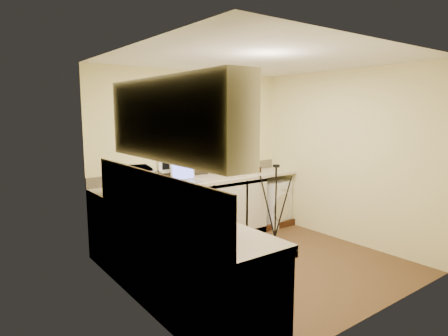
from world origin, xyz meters
TOP-DOWN VIEW (x-y plane):
  - floor at (0.00, 0.00)m, footprint 3.20×3.20m
  - ceiling at (0.00, 0.00)m, footprint 3.20×3.20m
  - wall_back at (0.00, 1.50)m, footprint 3.20×0.00m
  - wall_front at (0.00, -1.50)m, footprint 3.20×0.00m
  - wall_left at (-1.60, 0.00)m, footprint 0.00×3.00m
  - wall_right at (1.60, 0.00)m, footprint 0.00×3.00m
  - base_cabinet_back at (-0.33, 1.20)m, footprint 2.55×0.60m
  - base_cabinet_left at (-1.30, -0.30)m, footprint 0.54×2.40m
  - worktop_back at (0.00, 1.20)m, footprint 3.20×0.60m
  - worktop_left at (-1.30, -0.30)m, footprint 0.60×2.40m
  - upper_cabinet at (-1.44, -0.45)m, footprint 0.28×1.90m
  - splashback_left at (-1.59, -0.30)m, footprint 0.02×2.40m
  - splashback_back at (0.00, 1.49)m, footprint 3.20×0.02m
  - window_glass at (0.20, 1.49)m, footprint 1.50×0.02m
  - window_blind at (0.20, 1.46)m, footprint 1.50×0.02m
  - windowsill at (0.20, 1.43)m, footprint 1.60×0.14m
  - sink at (0.20, 1.20)m, footprint 0.82×0.46m
  - faucet at (0.20, 1.38)m, footprint 0.03×0.03m
  - washing_machine at (1.29, 1.17)m, footprint 0.61×0.60m
  - laptop at (-0.35, 1.15)m, footprint 0.38×0.34m
  - kettle at (-1.25, 0.24)m, footprint 0.14×0.14m
  - dish_rack at (0.71, 1.20)m, footprint 0.46×0.36m
  - tripod at (0.87, 0.63)m, footprint 0.65×0.65m
  - glass_jug at (-1.27, -0.98)m, footprint 0.10×0.10m
  - steel_jar at (-1.31, -0.58)m, footprint 0.08×0.08m
  - microwave at (-1.29, 0.74)m, footprint 0.54×0.68m
  - plant_a at (-0.33, 1.41)m, footprint 0.15×0.11m
  - plant_b at (-0.05, 1.40)m, footprint 0.17×0.15m
  - plant_c at (0.25, 1.41)m, footprint 0.16×0.16m
  - plant_d at (0.52, 1.42)m, footprint 0.21×0.19m
  - soap_bottle_green at (0.82, 1.42)m, footprint 0.13×0.13m
  - soap_bottle_clear at (0.96, 1.41)m, footprint 0.12×0.12m
  - cup_back at (0.98, 1.22)m, footprint 0.15×0.15m
  - cup_left at (-1.29, -0.85)m, footprint 0.11×0.11m

SIDE VIEW (x-z plane):
  - floor at x=0.00m, z-range 0.00..0.00m
  - washing_machine at x=1.29m, z-range 0.00..0.74m
  - base_cabinet_back at x=-0.33m, z-range 0.00..0.86m
  - base_cabinet_left at x=-1.30m, z-range 0.00..0.86m
  - tripod at x=0.87m, z-range 0.00..1.10m
  - worktop_back at x=0.00m, z-range 0.86..0.90m
  - worktop_left at x=-1.30m, z-range 0.86..0.90m
  - sink at x=0.20m, z-range 0.90..0.93m
  - dish_rack at x=0.71m, z-range 0.90..0.97m
  - cup_left at x=-1.29m, z-range 0.90..0.99m
  - cup_back at x=0.98m, z-range 0.90..1.01m
  - steel_jar at x=-1.31m, z-range 0.90..1.01m
  - splashback_back at x=0.00m, z-range 0.90..1.04m
  - laptop at x=-0.35m, z-range 0.84..1.11m
  - glass_jug at x=-1.27m, z-range 0.90..1.05m
  - kettle at x=-1.25m, z-range 0.90..1.08m
  - faucet at x=0.20m, z-range 0.90..1.14m
  - windowsill at x=0.20m, z-range 1.02..1.05m
  - microwave at x=-1.29m, z-range 0.90..1.23m
  - splashback_left at x=-1.59m, z-range 0.90..1.35m
  - plant_d at x=0.52m, z-range 1.05..1.25m
  - soap_bottle_clear at x=0.96m, z-range 1.05..1.26m
  - plant_c at x=0.25m, z-range 1.05..1.26m
  - plant_a at x=-0.33m, z-range 1.05..1.31m
  - plant_b at x=-0.05m, z-range 1.05..1.32m
  - soap_bottle_green at x=0.82m, z-range 1.05..1.33m
  - wall_back at x=0.00m, z-range -0.38..2.83m
  - wall_front at x=0.00m, z-range -0.38..2.83m
  - wall_left at x=-1.60m, z-range -0.27..2.73m
  - wall_right at x=1.60m, z-range -0.27..2.73m
  - window_glass at x=0.20m, z-range 1.05..2.05m
  - upper_cabinet at x=-1.44m, z-range 1.45..2.15m
  - window_blind at x=0.20m, z-range 1.80..2.05m
  - ceiling at x=0.00m, z-range 2.45..2.45m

